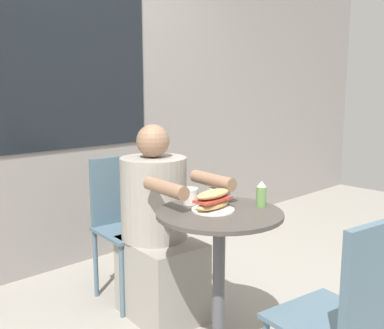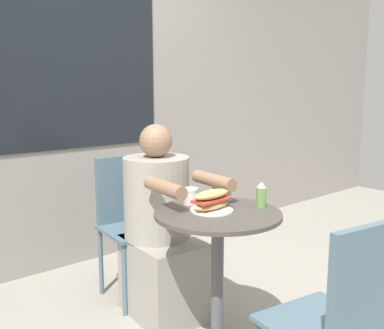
{
  "view_description": "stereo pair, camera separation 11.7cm",
  "coord_description": "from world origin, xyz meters",
  "px_view_note": "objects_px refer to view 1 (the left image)",
  "views": [
    {
      "loc": [
        -1.5,
        -1.39,
        1.3
      ],
      "look_at": [
        0.0,
        0.19,
        0.92
      ],
      "focal_mm": 42.0,
      "sensor_mm": 36.0,
      "label": 1
    },
    {
      "loc": [
        -1.41,
        -1.46,
        1.3
      ],
      "look_at": [
        0.0,
        0.19,
        0.92
      ],
      "focal_mm": 42.0,
      "sensor_mm": 36.0,
      "label": 2
    }
  ],
  "objects_px": {
    "seated_diner": "(158,236)",
    "sandwich_on_plate": "(213,201)",
    "diner_chair": "(124,214)",
    "cafe_table": "(219,252)",
    "condiment_bottle": "(261,194)",
    "empty_chair_across": "(353,312)",
    "drink_cup": "(191,196)"
  },
  "relations": [
    {
      "from": "condiment_bottle",
      "to": "empty_chair_across",
      "type": "bearing_deg",
      "value": -114.81
    },
    {
      "from": "seated_diner",
      "to": "condiment_bottle",
      "type": "relative_size",
      "value": 8.61
    },
    {
      "from": "cafe_table",
      "to": "empty_chair_across",
      "type": "relative_size",
      "value": 0.83
    },
    {
      "from": "cafe_table",
      "to": "empty_chair_across",
      "type": "bearing_deg",
      "value": -96.65
    },
    {
      "from": "cafe_table",
      "to": "condiment_bottle",
      "type": "relative_size",
      "value": 5.66
    },
    {
      "from": "empty_chair_across",
      "to": "cafe_table",
      "type": "bearing_deg",
      "value": 92.35
    },
    {
      "from": "cafe_table",
      "to": "diner_chair",
      "type": "xyz_separation_m",
      "value": [
        0.04,
        0.85,
        0.0
      ]
    },
    {
      "from": "seated_diner",
      "to": "sandwich_on_plate",
      "type": "relative_size",
      "value": 5.06
    },
    {
      "from": "seated_diner",
      "to": "sandwich_on_plate",
      "type": "xyz_separation_m",
      "value": [
        -0.04,
        -0.46,
        0.3
      ]
    },
    {
      "from": "cafe_table",
      "to": "drink_cup",
      "type": "xyz_separation_m",
      "value": [
        -0.01,
        0.19,
        0.24
      ]
    },
    {
      "from": "empty_chair_across",
      "to": "drink_cup",
      "type": "xyz_separation_m",
      "value": [
        0.08,
        0.91,
        0.24
      ]
    },
    {
      "from": "empty_chair_across",
      "to": "sandwich_on_plate",
      "type": "bearing_deg",
      "value": 93.55
    },
    {
      "from": "sandwich_on_plate",
      "to": "condiment_bottle",
      "type": "height_order",
      "value": "condiment_bottle"
    },
    {
      "from": "diner_chair",
      "to": "drink_cup",
      "type": "relative_size",
      "value": 10.79
    },
    {
      "from": "cafe_table",
      "to": "sandwich_on_plate",
      "type": "xyz_separation_m",
      "value": [
        -0.01,
        0.03,
        0.25
      ]
    },
    {
      "from": "diner_chair",
      "to": "condiment_bottle",
      "type": "relative_size",
      "value": 6.84
    },
    {
      "from": "empty_chair_across",
      "to": "drink_cup",
      "type": "relative_size",
      "value": 10.79
    },
    {
      "from": "condiment_bottle",
      "to": "seated_diner",
      "type": "bearing_deg",
      "value": 107.52
    },
    {
      "from": "cafe_table",
      "to": "sandwich_on_plate",
      "type": "relative_size",
      "value": 3.33
    },
    {
      "from": "seated_diner",
      "to": "sandwich_on_plate",
      "type": "distance_m",
      "value": 0.55
    },
    {
      "from": "drink_cup",
      "to": "condiment_bottle",
      "type": "bearing_deg",
      "value": -51.45
    },
    {
      "from": "drink_cup",
      "to": "seated_diner",
      "type": "bearing_deg",
      "value": 83.3
    },
    {
      "from": "drink_cup",
      "to": "condiment_bottle",
      "type": "distance_m",
      "value": 0.35
    },
    {
      "from": "empty_chair_across",
      "to": "condiment_bottle",
      "type": "height_order",
      "value": "empty_chair_across"
    },
    {
      "from": "sandwich_on_plate",
      "to": "drink_cup",
      "type": "height_order",
      "value": "sandwich_on_plate"
    },
    {
      "from": "seated_diner",
      "to": "empty_chair_across",
      "type": "xyz_separation_m",
      "value": [
        -0.11,
        -1.21,
        0.05
      ]
    },
    {
      "from": "diner_chair",
      "to": "sandwich_on_plate",
      "type": "bearing_deg",
      "value": 91.79
    },
    {
      "from": "cafe_table",
      "to": "diner_chair",
      "type": "relative_size",
      "value": 0.83
    },
    {
      "from": "diner_chair",
      "to": "empty_chair_across",
      "type": "xyz_separation_m",
      "value": [
        -0.13,
        -1.57,
        0.0
      ]
    },
    {
      "from": "cafe_table",
      "to": "condiment_bottle",
      "type": "distance_m",
      "value": 0.35
    },
    {
      "from": "diner_chair",
      "to": "sandwich_on_plate",
      "type": "xyz_separation_m",
      "value": [
        -0.06,
        -0.82,
        0.24
      ]
    },
    {
      "from": "empty_chair_across",
      "to": "condiment_bottle",
      "type": "bearing_deg",
      "value": 74.2
    }
  ]
}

